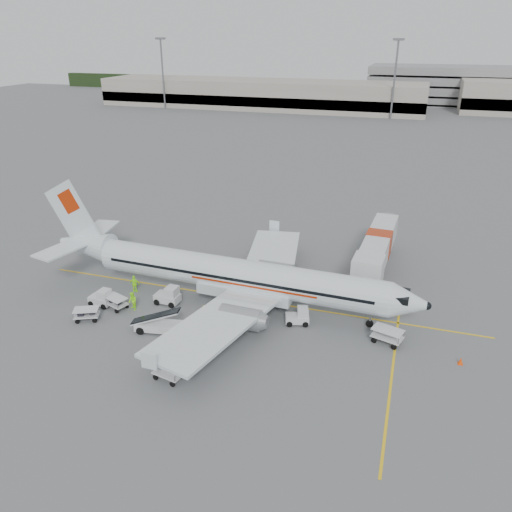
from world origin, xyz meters
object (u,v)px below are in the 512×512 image
(jet_bridge, at_px, (378,252))
(belt_loader, at_px, (158,317))
(tug_fore, at_px, (297,316))
(tug_mid, at_px, (167,295))
(aircraft, at_px, (237,254))
(tug_aft, at_px, (101,297))

(jet_bridge, bearing_deg, belt_loader, -129.92)
(belt_loader, bearing_deg, jet_bridge, 37.49)
(jet_bridge, relative_size, belt_loader, 3.29)
(tug_fore, xyz_separation_m, tug_mid, (-12.68, -0.25, 0.11))
(aircraft, bearing_deg, jet_bridge, 45.33)
(jet_bridge, xyz_separation_m, tug_mid, (-18.32, -13.33, -1.35))
(aircraft, xyz_separation_m, belt_loader, (-4.87, -6.75, -3.68))
(aircraft, distance_m, tug_mid, 7.94)
(aircraft, relative_size, tug_aft, 17.12)
(belt_loader, distance_m, tug_fore, 12.18)
(tug_aft, bearing_deg, jet_bridge, 37.29)
(aircraft, relative_size, tug_mid, 15.72)
(tug_fore, relative_size, tug_mid, 0.88)
(tug_aft, bearing_deg, aircraft, 24.13)
(jet_bridge, relative_size, tug_fore, 8.31)
(jet_bridge, distance_m, tug_aft, 28.79)
(belt_loader, relative_size, tug_fore, 2.53)
(belt_loader, height_order, tug_aft, belt_loader)
(jet_bridge, distance_m, tug_mid, 22.70)
(jet_bridge, relative_size, tug_mid, 7.31)
(tug_mid, bearing_deg, belt_loader, -68.42)
(jet_bridge, height_order, tug_fore, jet_bridge)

